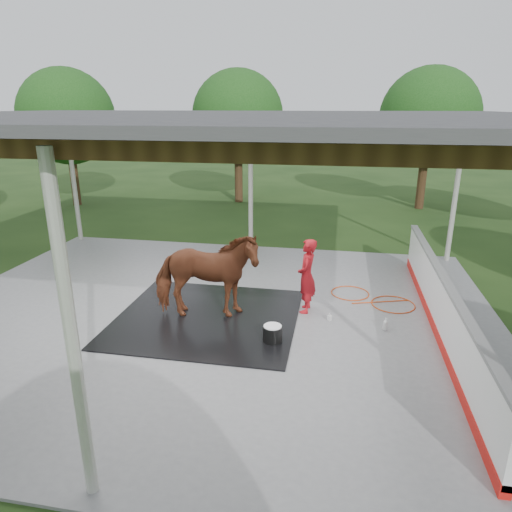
% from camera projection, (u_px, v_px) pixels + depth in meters
% --- Properties ---
extents(ground, '(100.00, 100.00, 0.00)m').
position_uv_depth(ground, '(208.00, 316.00, 9.63)').
color(ground, '#1E3814').
extents(concrete_slab, '(12.00, 10.00, 0.05)m').
position_uv_depth(concrete_slab, '(208.00, 315.00, 9.62)').
color(concrete_slab, slate).
rests_on(concrete_slab, ground).
extents(pavilion_structure, '(12.60, 10.60, 4.05)m').
position_uv_depth(pavilion_structure, '(201.00, 121.00, 8.39)').
color(pavilion_structure, beige).
rests_on(pavilion_structure, ground).
extents(dasher_board, '(0.16, 8.00, 1.15)m').
position_uv_depth(dasher_board, '(441.00, 308.00, 8.65)').
color(dasher_board, red).
rests_on(dasher_board, concrete_slab).
extents(tree_belt, '(28.00, 28.00, 5.80)m').
position_uv_depth(tree_belt, '(229.00, 129.00, 9.23)').
color(tree_belt, '#382314').
rests_on(tree_belt, ground).
extents(rubber_mat, '(3.68, 3.45, 0.03)m').
position_uv_depth(rubber_mat, '(207.00, 317.00, 9.45)').
color(rubber_mat, black).
rests_on(rubber_mat, concrete_slab).
extents(horse, '(2.28, 1.35, 1.81)m').
position_uv_depth(horse, '(206.00, 276.00, 9.17)').
color(horse, brown).
rests_on(horse, rubber_mat).
extents(handler, '(0.40, 0.59, 1.59)m').
position_uv_depth(handler, '(307.00, 276.00, 9.54)').
color(handler, red).
rests_on(handler, concrete_slab).
extents(wash_bucket, '(0.36, 0.36, 0.34)m').
position_uv_depth(wash_bucket, '(273.00, 334.00, 8.43)').
color(wash_bucket, black).
rests_on(wash_bucket, concrete_slab).
extents(soap_bottle_a, '(0.14, 0.14, 0.26)m').
position_uv_depth(soap_bottle_a, '(385.00, 324.00, 8.91)').
color(soap_bottle_a, silver).
rests_on(soap_bottle_a, concrete_slab).
extents(soap_bottle_b, '(0.10, 0.11, 0.17)m').
position_uv_depth(soap_bottle_b, '(330.00, 317.00, 9.32)').
color(soap_bottle_b, '#338CD8').
rests_on(soap_bottle_b, concrete_slab).
extents(hose_coil, '(1.85, 1.40, 0.02)m').
position_uv_depth(hose_coil, '(373.00, 299.00, 10.35)').
color(hose_coil, '#C03F0D').
rests_on(hose_coil, concrete_slab).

